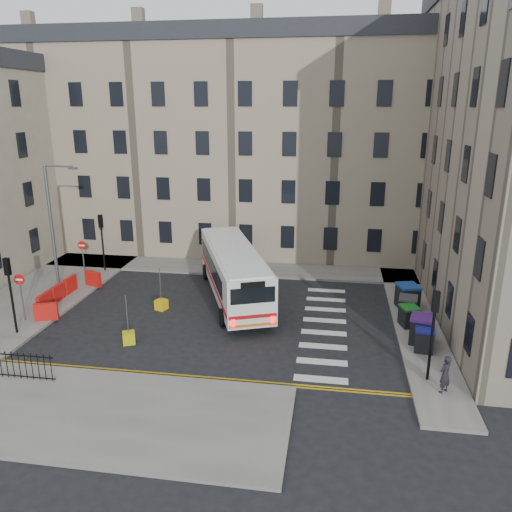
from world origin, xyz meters
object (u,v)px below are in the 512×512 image
(wheelie_bin_b, at_px, (421,329))
(bus, at_px, (234,270))
(bollard_chevron, at_px, (129,338))
(streetlamp, at_px, (52,228))
(wheelie_bin_d, at_px, (408,307))
(wheelie_bin_a, at_px, (424,339))
(pedestrian, at_px, (445,374))
(wheelie_bin_e, at_px, (408,296))
(bollard_yellow, at_px, (161,305))
(wheelie_bin_c, at_px, (409,316))

(wheelie_bin_b, bearing_deg, bus, 168.37)
(bus, distance_m, bollard_chevron, 8.21)
(wheelie_bin_b, bearing_deg, streetlamp, -177.03)
(wheelie_bin_d, height_order, bollard_chevron, wheelie_bin_d)
(wheelie_bin_a, relative_size, pedestrian, 0.71)
(wheelie_bin_e, relative_size, bollard_yellow, 2.60)
(pedestrian, bearing_deg, bus, -84.98)
(bus, xyz_separation_m, pedestrian, (10.82, -9.45, -0.85))
(bollard_yellow, bearing_deg, bollard_chevron, -92.02)
(bus, distance_m, wheelie_bin_b, 11.67)
(streetlamp, xyz_separation_m, wheelie_bin_b, (21.84, -3.83, -3.48))
(wheelie_bin_b, distance_m, bollard_yellow, 14.66)
(streetlamp, bearing_deg, bollard_chevron, -39.61)
(wheelie_bin_e, xyz_separation_m, pedestrian, (0.33, -9.12, 0.11))
(wheelie_bin_c, bearing_deg, pedestrian, -101.49)
(bus, relative_size, wheelie_bin_c, 9.62)
(wheelie_bin_b, xyz_separation_m, wheelie_bin_e, (-0.09, 4.50, 0.02))
(wheelie_bin_d, bearing_deg, bollard_yellow, -167.01)
(wheelie_bin_c, bearing_deg, wheelie_bin_a, -99.33)
(bus, bearing_deg, pedestrian, -62.38)
(streetlamp, bearing_deg, wheelie_bin_c, -5.07)
(wheelie_bin_d, height_order, wheelie_bin_e, wheelie_bin_e)
(streetlamp, distance_m, bollard_chevron, 10.21)
(streetlamp, bearing_deg, bus, 5.09)
(pedestrian, bearing_deg, wheelie_bin_a, -130.52)
(wheelie_bin_a, xyz_separation_m, bollard_yellow, (-14.48, 3.20, -0.44))
(streetlamp, distance_m, bus, 11.58)
(wheelie_bin_c, bearing_deg, wheelie_bin_d, 70.97)
(wheelie_bin_d, xyz_separation_m, bollard_chevron, (-14.34, -5.16, -0.48))
(pedestrian, bearing_deg, wheelie_bin_d, -129.97)
(wheelie_bin_a, height_order, wheelie_bin_c, wheelie_bin_a)
(wheelie_bin_b, bearing_deg, bollard_yellow, -176.24)
(bollard_yellow, xyz_separation_m, bollard_chevron, (-0.16, -4.48, 0.00))
(streetlamp, height_order, bollard_yellow, streetlamp)
(pedestrian, distance_m, bollard_yellow, 16.28)
(wheelie_bin_b, distance_m, pedestrian, 4.63)
(wheelie_bin_e, bearing_deg, streetlamp, 165.78)
(streetlamp, relative_size, bollard_chevron, 13.57)
(wheelie_bin_b, bearing_deg, bollard_chevron, -158.73)
(wheelie_bin_a, relative_size, wheelie_bin_c, 0.96)
(wheelie_bin_e, height_order, bollard_yellow, wheelie_bin_e)
(wheelie_bin_a, bearing_deg, streetlamp, 176.30)
(bus, relative_size, bollard_yellow, 19.63)
(bus, xyz_separation_m, wheelie_bin_c, (10.26, -2.91, -1.11))
(pedestrian, bearing_deg, streetlamp, -64.78)
(streetlamp, xyz_separation_m, wheelie_bin_d, (21.57, -0.82, -3.56))
(wheelie_bin_b, height_order, wheelie_bin_c, wheelie_bin_b)
(wheelie_bin_d, xyz_separation_m, wheelie_bin_e, (0.18, 1.49, 0.09))
(bollard_yellow, bearing_deg, bus, 32.84)
(wheelie_bin_a, height_order, bollard_yellow, wheelie_bin_a)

